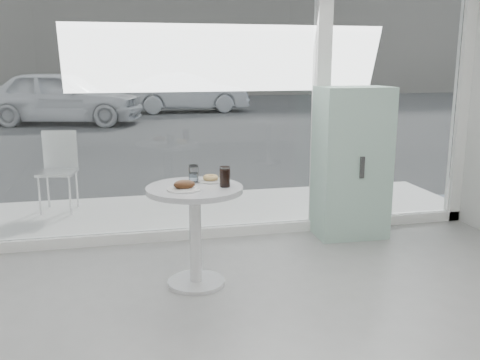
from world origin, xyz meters
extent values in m
cube|color=white|center=(0.00, 3.00, 0.05)|extent=(5.00, 0.12, 0.10)
cube|color=white|center=(2.44, 3.00, 1.50)|extent=(0.12, 0.12, 3.00)
cube|color=white|center=(0.90, 3.00, 1.50)|extent=(0.14, 0.14, 3.00)
cube|color=white|center=(-0.77, 3.00, 1.40)|extent=(3.21, 0.02, 2.60)
cube|color=white|center=(1.67, 3.00, 1.40)|extent=(1.41, 0.02, 2.60)
cylinder|color=white|center=(-0.50, 1.90, 0.01)|extent=(0.44, 0.44, 0.03)
cylinder|color=white|center=(-0.50, 1.90, 0.37)|extent=(0.09, 0.09, 0.70)
cylinder|color=silver|center=(-0.50, 1.90, 0.75)|extent=(0.72, 0.72, 0.04)
cube|color=white|center=(0.00, 3.80, 0.03)|extent=(5.60, 1.60, 0.05)
cube|color=#373737|center=(0.00, 16.00, 0.00)|extent=(40.00, 24.00, 0.00)
cube|color=gray|center=(0.00, 25.00, 4.00)|extent=(40.00, 2.00, 8.00)
cube|color=#A0CDB9|center=(1.14, 2.75, 0.72)|extent=(0.68, 0.46, 1.44)
cube|color=#333333|center=(1.14, 2.52, 0.72)|extent=(0.04, 0.02, 0.20)
cylinder|color=white|center=(-1.89, 3.97, 0.26)|extent=(0.02, 0.02, 0.43)
cylinder|color=white|center=(-1.57, 3.92, 0.26)|extent=(0.02, 0.02, 0.43)
cylinder|color=white|center=(-1.84, 4.28, 0.26)|extent=(0.02, 0.02, 0.43)
cylinder|color=white|center=(-1.52, 4.23, 0.26)|extent=(0.02, 0.02, 0.43)
cube|color=white|center=(-1.71, 4.10, 0.48)|extent=(0.43, 0.43, 0.03)
cube|color=white|center=(-1.68, 4.28, 0.71)|extent=(0.38, 0.08, 0.43)
imported|color=white|center=(-2.48, 13.20, 0.72)|extent=(4.54, 2.74, 1.45)
imported|color=#B3B6BB|center=(1.23, 15.92, 0.65)|extent=(3.96, 1.44, 1.30)
cylinder|color=silver|center=(-0.58, 1.82, 0.78)|extent=(0.26, 0.26, 0.01)
cube|color=white|center=(-0.56, 1.81, 0.79)|extent=(0.15, 0.14, 0.00)
ellipsoid|color=#341E0E|center=(-0.58, 1.82, 0.81)|extent=(0.15, 0.12, 0.07)
ellipsoid|color=#341E0E|center=(-0.55, 1.84, 0.81)|extent=(0.08, 0.07, 0.04)
cylinder|color=silver|center=(-0.36, 2.04, 0.78)|extent=(0.20, 0.20, 0.01)
torus|color=tan|center=(-0.36, 2.04, 0.80)|extent=(0.12, 0.12, 0.04)
cylinder|color=white|center=(-0.48, 2.11, 0.83)|extent=(0.07, 0.07, 0.12)
cylinder|color=white|center=(-0.48, 2.11, 0.81)|extent=(0.06, 0.06, 0.07)
cylinder|color=white|center=(-0.48, 2.06, 0.83)|extent=(0.07, 0.07, 0.12)
cylinder|color=white|center=(-0.48, 2.06, 0.80)|extent=(0.06, 0.06, 0.06)
cylinder|color=white|center=(-0.28, 1.85, 0.85)|extent=(0.08, 0.08, 0.15)
cylinder|color=black|center=(-0.28, 1.85, 0.84)|extent=(0.07, 0.07, 0.14)
camera|label=1|loc=(-1.02, -1.92, 1.68)|focal=40.00mm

